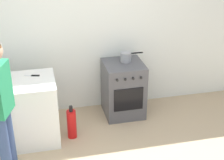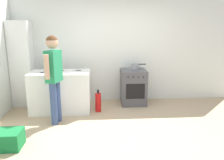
% 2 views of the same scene
% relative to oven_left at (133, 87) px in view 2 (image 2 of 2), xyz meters
% --- Properties ---
extents(ground_plane, '(8.00, 8.00, 0.00)m').
position_rel_oven_left_xyz_m(ground_plane, '(-0.35, -1.58, -0.43)').
color(ground_plane, tan).
extents(back_wall, '(6.00, 0.10, 2.60)m').
position_rel_oven_left_xyz_m(back_wall, '(-0.35, 0.37, 0.87)').
color(back_wall, silver).
rests_on(back_wall, ground).
extents(counter_unit, '(1.30, 0.70, 0.90)m').
position_rel_oven_left_xyz_m(counter_unit, '(-1.70, -0.38, 0.02)').
color(counter_unit, white).
rests_on(counter_unit, ground).
extents(oven_left, '(0.59, 0.62, 0.85)m').
position_rel_oven_left_xyz_m(oven_left, '(0.00, 0.00, 0.00)').
color(oven_left, '#4C4C51').
rests_on(oven_left, ground).
extents(pot, '(0.34, 0.16, 0.15)m').
position_rel_oven_left_xyz_m(pot, '(0.05, 0.07, 0.50)').
color(pot, gray).
rests_on(pot, oven_left).
extents(knife_bread, '(0.34, 0.13, 0.01)m').
position_rel_oven_left_xyz_m(knife_bread, '(-1.78, -0.29, 0.48)').
color(knife_bread, silver).
rests_on(knife_bread, counter_unit).
extents(knife_utility, '(0.25, 0.12, 0.01)m').
position_rel_oven_left_xyz_m(knife_utility, '(-2.10, -0.49, 0.48)').
color(knife_utility, silver).
rests_on(knife_utility, counter_unit).
extents(knife_paring, '(0.21, 0.07, 0.01)m').
position_rel_oven_left_xyz_m(knife_paring, '(-1.33, -0.25, 0.48)').
color(knife_paring, silver).
rests_on(knife_paring, counter_unit).
extents(person, '(0.29, 0.55, 1.71)m').
position_rel_oven_left_xyz_m(person, '(-1.70, -1.03, 0.61)').
color(person, '#384C7A').
rests_on(person, ground).
extents(fire_extinguisher, '(0.13, 0.13, 0.50)m').
position_rel_oven_left_xyz_m(fire_extinguisher, '(-0.87, -0.48, -0.21)').
color(fire_extinguisher, red).
rests_on(fire_extinguisher, ground).
extents(recycling_crate_lower, '(0.52, 0.36, 0.28)m').
position_rel_oven_left_xyz_m(recycling_crate_lower, '(-2.33, -1.94, -0.29)').
color(recycling_crate_lower, '#197238').
rests_on(recycling_crate_lower, ground).
extents(larder_cabinet, '(0.48, 0.44, 2.00)m').
position_rel_oven_left_xyz_m(larder_cabinet, '(-2.65, 0.10, 0.57)').
color(larder_cabinet, white).
rests_on(larder_cabinet, ground).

